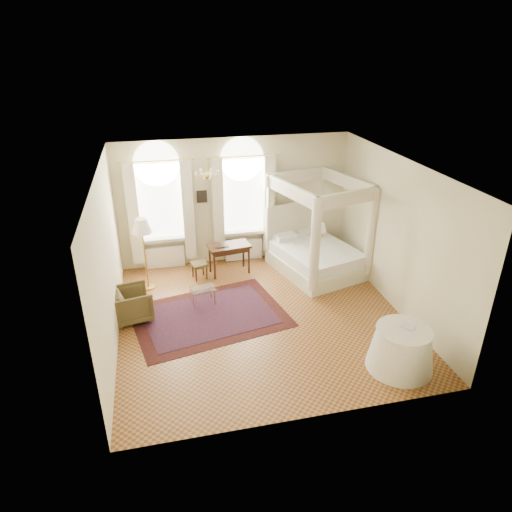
# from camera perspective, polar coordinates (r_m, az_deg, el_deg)

# --- Properties ---
(ground) EXTENTS (6.00, 6.00, 0.00)m
(ground) POSITION_cam_1_polar(r_m,az_deg,el_deg) (10.00, 0.68, -7.62)
(ground) COLOR #9D602D
(ground) RESTS_ON ground
(room_walls) EXTENTS (6.00, 6.00, 6.00)m
(room_walls) POSITION_cam_1_polar(r_m,az_deg,el_deg) (9.07, 0.74, 2.90)
(room_walls) COLOR beige
(room_walls) RESTS_ON ground
(window_left) EXTENTS (1.62, 0.27, 3.29)m
(window_left) POSITION_cam_1_polar(r_m,az_deg,el_deg) (11.70, -11.76, 5.10)
(window_left) COLOR white
(window_left) RESTS_ON room_walls
(window_right) EXTENTS (1.62, 0.27, 3.29)m
(window_right) POSITION_cam_1_polar(r_m,az_deg,el_deg) (11.91, -1.59, 6.00)
(window_right) COLOR white
(window_right) RESTS_ON room_walls
(chandelier) EXTENTS (0.51, 0.45, 0.50)m
(chandelier) POSITION_cam_1_polar(r_m,az_deg,el_deg) (9.74, -6.15, 10.13)
(chandelier) COLOR gold
(chandelier) RESTS_ON room_walls
(wall_pictures) EXTENTS (2.54, 0.03, 0.39)m
(wall_pictures) POSITION_cam_1_polar(r_m,az_deg,el_deg) (11.85, -2.25, 7.94)
(wall_pictures) COLOR black
(wall_pictures) RESTS_ON room_walls
(canopy_bed) EXTENTS (2.35, 2.64, 2.43)m
(canopy_bed) POSITION_cam_1_polar(r_m,az_deg,el_deg) (11.73, 7.59, 0.53)
(canopy_bed) COLOR beige
(canopy_bed) RESTS_ON ground
(nightstand) EXTENTS (0.54, 0.51, 0.63)m
(nightstand) POSITION_cam_1_polar(r_m,az_deg,el_deg) (12.42, 7.80, 0.77)
(nightstand) COLOR #3D2210
(nightstand) RESTS_ON ground
(nightstand_lamp) EXTENTS (0.29, 0.29, 0.42)m
(nightstand_lamp) POSITION_cam_1_polar(r_m,az_deg,el_deg) (12.26, 8.11, 3.44)
(nightstand_lamp) COLOR gold
(nightstand_lamp) RESTS_ON nightstand
(writing_desk) EXTENTS (1.10, 0.68, 0.78)m
(writing_desk) POSITION_cam_1_polar(r_m,az_deg,el_deg) (11.53, -3.38, 0.87)
(writing_desk) COLOR #3D2210
(writing_desk) RESTS_ON ground
(laptop) EXTENTS (0.40, 0.31, 0.03)m
(laptop) POSITION_cam_1_polar(r_m,az_deg,el_deg) (11.43, -4.37, 1.30)
(laptop) COLOR black
(laptop) RESTS_ON writing_desk
(stool) EXTENTS (0.44, 0.44, 0.42)m
(stool) POSITION_cam_1_polar(r_m,az_deg,el_deg) (11.46, -7.10, -1.19)
(stool) COLOR #4E4421
(stool) RESTS_ON ground
(armchair) EXTENTS (0.94, 0.92, 0.72)m
(armchair) POSITION_cam_1_polar(r_m,az_deg,el_deg) (10.12, -15.21, -5.80)
(armchair) COLOR #4B3F20
(armchair) RESTS_ON ground
(coffee_table) EXTENTS (0.60, 0.46, 0.38)m
(coffee_table) POSITION_cam_1_polar(r_m,az_deg,el_deg) (10.40, -6.73, -4.23)
(coffee_table) COLOR silver
(coffee_table) RESTS_ON ground
(floor_lamp) EXTENTS (0.46, 0.46, 1.78)m
(floor_lamp) POSITION_cam_1_polar(r_m,az_deg,el_deg) (10.77, -14.08, 3.22)
(floor_lamp) COLOR gold
(floor_lamp) RESTS_ON ground
(oriental_rug) EXTENTS (3.59, 2.88, 0.01)m
(oriental_rug) POSITION_cam_1_polar(r_m,az_deg,el_deg) (10.08, -5.85, -7.43)
(oriental_rug) COLOR #42160F
(oriental_rug) RESTS_ON ground
(side_table) EXTENTS (1.21, 1.21, 0.83)m
(side_table) POSITION_cam_1_polar(r_m,az_deg,el_deg) (8.81, 17.71, -10.97)
(side_table) COLOR white
(side_table) RESTS_ON ground
(book) EXTENTS (0.27, 0.29, 0.02)m
(book) POSITION_cam_1_polar(r_m,az_deg,el_deg) (8.58, 18.13, -8.60)
(book) COLOR black
(book) RESTS_ON side_table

